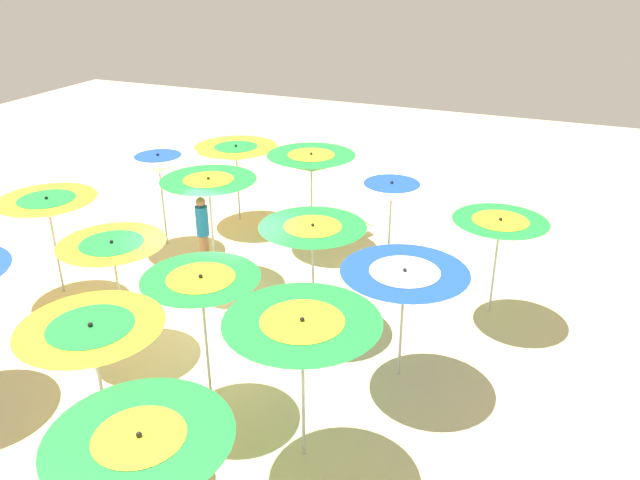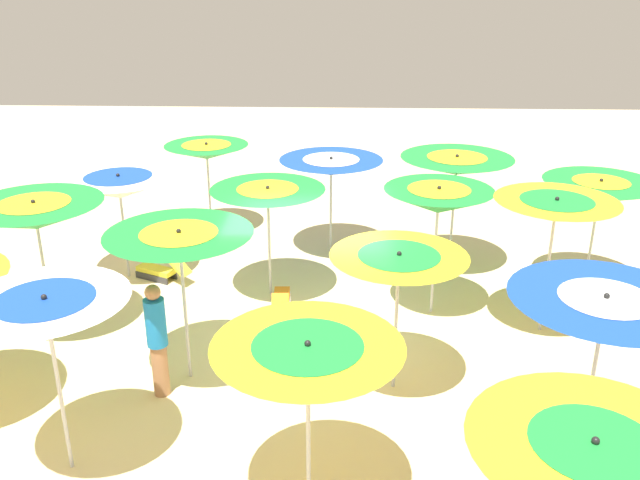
{
  "view_description": "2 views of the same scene",
  "coord_description": "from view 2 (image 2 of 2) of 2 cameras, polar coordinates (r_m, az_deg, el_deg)",
  "views": [
    {
      "loc": [
        9.76,
        6.27,
        7.16
      ],
      "look_at": [
        -2.03,
        1.4,
        1.29
      ],
      "focal_mm": 36.18,
      "sensor_mm": 36.0,
      "label": 1
    },
    {
      "loc": [
        0.54,
        -10.25,
        5.99
      ],
      "look_at": [
        0.09,
        1.92,
        1.06
      ],
      "focal_mm": 38.56,
      "sensor_mm": 36.0,
      "label": 2
    }
  ],
  "objects": [
    {
      "name": "beach_umbrella_2",
      "position": [
        11.9,
        18.97,
        2.34
      ],
      "size": [
        2.03,
        2.03,
        2.46
      ],
      "color": "#B2B2B7",
      "rests_on": "ground"
    },
    {
      "name": "lounger_2",
      "position": [
        13.76,
        -22.24,
        -4.67
      ],
      "size": [
        1.17,
        1.12,
        0.52
      ],
      "rotation": [
        0.0,
        0.0,
        5.54
      ],
      "color": "olive",
      "rests_on": "ground"
    },
    {
      "name": "beach_umbrella_6",
      "position": [
        12.09,
        9.8,
        3.24
      ],
      "size": [
        1.91,
        1.91,
        2.43
      ],
      "color": "#B2B2B7",
      "rests_on": "ground"
    },
    {
      "name": "beachgoer_0",
      "position": [
        10.31,
        -13.36,
        -7.92
      ],
      "size": [
        0.3,
        0.3,
        1.8
      ],
      "rotation": [
        0.0,
        0.0,
        0.27
      ],
      "color": "#A3704C",
      "rests_on": "ground"
    },
    {
      "name": "beach_umbrella_14",
      "position": [
        14.03,
        -16.33,
        4.27
      ],
      "size": [
        2.18,
        2.18,
        2.19
      ],
      "color": "#B2B2B7",
      "rests_on": "ground"
    },
    {
      "name": "beach_umbrella_4",
      "position": [
        7.42,
        -1.03,
        -10.05
      ],
      "size": [
        2.08,
        2.08,
        2.31
      ],
      "color": "#B2B2B7",
      "rests_on": "ground"
    },
    {
      "name": "beach_umbrella_1",
      "position": [
        8.78,
        22.5,
        -5.57
      ],
      "size": [
        2.27,
        2.27,
        2.42
      ],
      "color": "#B2B2B7",
      "rests_on": "ground"
    },
    {
      "name": "beach_umbrella_8",
      "position": [
        8.63,
        -21.73,
        -5.82
      ],
      "size": [
        1.97,
        1.97,
        2.46
      ],
      "color": "#B2B2B7",
      "rests_on": "ground"
    },
    {
      "name": "beach_umbrella_9",
      "position": [
        10.07,
        -11.58,
        -0.2
      ],
      "size": [
        2.15,
        2.15,
        2.47
      ],
      "color": "#B2B2B7",
      "rests_on": "ground"
    },
    {
      "name": "beach_umbrella_7",
      "position": [
        14.07,
        11.26,
        6.07
      ],
      "size": [
        2.26,
        2.26,
        2.46
      ],
      "color": "#B2B2B7",
      "rests_on": "ground"
    },
    {
      "name": "beach_umbrella_10",
      "position": [
        12.71,
        -4.35,
        3.56
      ],
      "size": [
        2.13,
        2.13,
        2.2
      ],
      "color": "#B2B2B7",
      "rests_on": "ground"
    },
    {
      "name": "ground",
      "position": [
        11.9,
        -0.78,
        -8.32
      ],
      "size": [
        40.57,
        40.57,
        0.04
      ],
      "primitive_type": "cube",
      "color": "beige"
    },
    {
      "name": "beach_umbrella_13",
      "position": [
        12.17,
        -22.56,
        1.89
      ],
      "size": [
        2.24,
        2.24,
        2.43
      ],
      "color": "#B2B2B7",
      "rests_on": "ground"
    },
    {
      "name": "beach_umbrella_11",
      "position": [
        14.72,
        0.92,
        6.09
      ],
      "size": [
        2.22,
        2.22,
        2.18
      ],
      "color": "#B2B2B7",
      "rests_on": "ground"
    },
    {
      "name": "beach_umbrella_15",
      "position": [
        16.17,
        -9.38,
        7.25
      ],
      "size": [
        1.93,
        1.93,
        2.17
      ],
      "color": "#B2B2B7",
      "rests_on": "ground"
    },
    {
      "name": "beach_umbrella_5",
      "position": [
        9.78,
        6.54,
        -2.16
      ],
      "size": [
        1.98,
        1.98,
        2.24
      ],
      "color": "#B2B2B7",
      "rests_on": "ground"
    },
    {
      "name": "lounger_0",
      "position": [
        12.71,
        -3.25,
        -5.12
      ],
      "size": [
        0.37,
        1.31,
        0.55
      ],
      "rotation": [
        0.0,
        0.0,
        7.9
      ],
      "color": "silver",
      "rests_on": "ground"
    },
    {
      "name": "lounger_1",
      "position": [
        14.29,
        -13.1,
        -2.44
      ],
      "size": [
        1.24,
        0.81,
        0.62
      ],
      "rotation": [
        0.0,
        0.0,
        8.98
      ],
      "color": "#333338",
      "rests_on": "ground"
    },
    {
      "name": "beach_umbrella_3",
      "position": [
        14.01,
        22.19,
        3.73
      ],
      "size": [
        2.15,
        2.15,
        2.24
      ],
      "color": "#B2B2B7",
      "rests_on": "ground"
    },
    {
      "name": "beach_umbrella_0",
      "position": [
        6.56,
        21.61,
        -16.8
      ],
      "size": [
        2.18,
        2.18,
        2.31
      ],
      "color": "#B2B2B7",
      "rests_on": "ground"
    }
  ]
}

